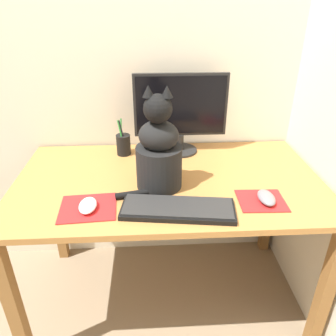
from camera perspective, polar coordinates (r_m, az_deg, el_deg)
ground_plane at (r=1.85m, az=0.05°, el=-21.03°), size 12.00×12.00×0.00m
wall_back at (r=1.62m, az=-0.82°, el=22.78°), size 7.00×0.04×2.50m
desk at (r=1.45m, az=0.06°, el=-4.88°), size 1.30×0.74×0.70m
monitor at (r=1.57m, az=2.21°, el=9.93°), size 0.44×0.17×0.39m
keyboard at (r=1.19m, az=1.73°, el=-7.06°), size 0.42×0.20×0.02m
mousepad_left at (r=1.24m, az=-13.75°, el=-6.73°), size 0.21×0.19×0.00m
mousepad_right at (r=1.30m, az=15.95°, el=-5.48°), size 0.18×0.16×0.00m
computer_mouse_left at (r=1.23m, az=-13.79°, el=-6.35°), size 0.06×0.10×0.03m
computer_mouse_right at (r=1.29m, az=16.75°, el=-4.96°), size 0.06×0.11×0.03m
cat at (r=1.27m, az=-1.65°, el=2.86°), size 0.28×0.21×0.42m
pen_cup at (r=1.61m, az=-7.77°, el=4.11°), size 0.07×0.07×0.18m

